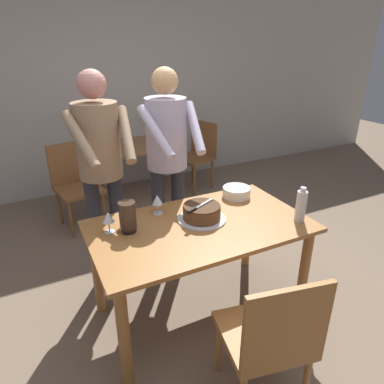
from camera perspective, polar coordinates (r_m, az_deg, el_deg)
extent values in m
plane|color=#7A6651|center=(2.79, 1.19, -18.96)|extent=(14.00, 14.00, 0.00)
cube|color=#BCB7AD|center=(4.76, -15.32, 16.44)|extent=(10.00, 0.12, 2.70)
cube|color=#9E6633|center=(2.35, 1.34, -5.70)|extent=(1.47, 0.85, 0.03)
cylinder|color=#9E6633|center=(2.14, -11.14, -22.62)|extent=(0.07, 0.07, 0.72)
cylinder|color=#9E6633|center=(2.67, 17.95, -12.63)|extent=(0.07, 0.07, 0.72)
cylinder|color=#9E6633|center=(2.66, -15.46, -12.36)|extent=(0.07, 0.07, 0.72)
cylinder|color=#9E6633|center=(3.10, 9.14, -6.13)|extent=(0.07, 0.07, 0.72)
cylinder|color=silver|center=(2.40, 1.60, -4.43)|extent=(0.34, 0.34, 0.01)
cylinder|color=brown|center=(2.38, 1.62, -3.35)|extent=(0.26, 0.26, 0.09)
cylinder|color=#432A18|center=(2.36, 1.63, -2.29)|extent=(0.25, 0.25, 0.01)
cube|color=silver|center=(2.37, 1.93, -1.91)|extent=(0.19, 0.10, 0.00)
cube|color=black|center=(2.28, -0.05, -3.02)|extent=(0.08, 0.06, 0.02)
cylinder|color=white|center=(2.77, 7.31, -0.68)|extent=(0.22, 0.22, 0.01)
cylinder|color=white|center=(2.76, 7.32, -0.49)|extent=(0.22, 0.22, 0.01)
cylinder|color=white|center=(2.76, 7.34, -0.30)|extent=(0.22, 0.22, 0.01)
cylinder|color=white|center=(2.76, 7.35, -0.11)|extent=(0.22, 0.22, 0.01)
cylinder|color=white|center=(2.75, 7.36, 0.08)|extent=(0.22, 0.22, 0.01)
cylinder|color=white|center=(2.75, 7.37, 0.27)|extent=(0.22, 0.22, 0.01)
cylinder|color=white|center=(2.74, 7.38, 0.46)|extent=(0.22, 0.22, 0.01)
cylinder|color=white|center=(2.74, 7.39, 0.65)|extent=(0.22, 0.22, 0.01)
cylinder|color=silver|center=(2.32, -13.42, -6.38)|extent=(0.07, 0.07, 0.00)
cylinder|color=silver|center=(2.30, -13.51, -5.58)|extent=(0.01, 0.01, 0.07)
cone|color=silver|center=(2.27, -13.68, -4.04)|extent=(0.08, 0.08, 0.07)
cylinder|color=silver|center=(2.50, -5.66, -3.47)|extent=(0.07, 0.07, 0.00)
cylinder|color=silver|center=(2.48, -5.69, -2.71)|extent=(0.01, 0.01, 0.07)
cone|color=silver|center=(2.45, -5.76, -1.25)|extent=(0.08, 0.08, 0.07)
cylinder|color=silver|center=(2.45, 17.54, -2.29)|extent=(0.07, 0.07, 0.22)
cylinder|color=silver|center=(2.40, 17.90, 0.39)|extent=(0.04, 0.04, 0.03)
cylinder|color=black|center=(2.29, -10.40, -6.09)|extent=(0.10, 0.10, 0.03)
cylinder|color=#3F2D23|center=(2.24, -10.59, -3.77)|extent=(0.11, 0.11, 0.18)
cylinder|color=#2D2D38|center=(3.03, -2.28, -4.09)|extent=(0.11, 0.11, 0.95)
cylinder|color=#2D2D38|center=(2.97, -5.44, -4.80)|extent=(0.11, 0.11, 0.95)
cylinder|color=#B7ADC6|center=(2.73, -4.28, 9.57)|extent=(0.32, 0.32, 0.55)
sphere|color=tan|center=(2.66, -4.54, 17.84)|extent=(0.20, 0.20, 0.20)
cylinder|color=#B7ADC6|center=(2.62, 0.46, 10.63)|extent=(0.15, 0.42, 0.34)
cylinder|color=#B7ADC6|center=(2.49, -6.02, 9.83)|extent=(0.16, 0.42, 0.34)
cylinder|color=#2D2D38|center=(2.92, -12.00, -5.87)|extent=(0.11, 0.11, 0.95)
cylinder|color=#2D2D38|center=(2.88, -15.41, -6.65)|extent=(0.11, 0.11, 0.95)
cylinder|color=#997A5B|center=(2.61, -15.28, 8.15)|extent=(0.32, 0.32, 0.55)
sphere|color=tan|center=(2.54, -16.27, 16.74)|extent=(0.20, 0.20, 0.20)
cylinder|color=#997A5B|center=(2.47, -10.81, 9.40)|extent=(0.14, 0.42, 0.34)
cylinder|color=#997A5B|center=(2.39, -17.93, 8.21)|extent=(0.17, 0.42, 0.34)
cube|color=#9E6633|center=(2.06, 11.56, -22.01)|extent=(0.52, 0.52, 0.04)
cylinder|color=#9E6633|center=(2.28, 4.38, -23.97)|extent=(0.04, 0.04, 0.41)
cylinder|color=#9E6633|center=(2.40, 13.24, -21.74)|extent=(0.04, 0.04, 0.41)
cylinder|color=#9E6633|center=(2.20, 18.19, -27.91)|extent=(0.04, 0.04, 0.41)
cube|color=#9E6633|center=(1.77, 15.37, -20.82)|extent=(0.44, 0.11, 0.45)
cube|color=brown|center=(4.27, -9.09, 7.62)|extent=(1.00, 0.70, 0.03)
cylinder|color=brown|center=(4.04, -13.26, 0.75)|extent=(0.07, 0.07, 0.71)
cylinder|color=brown|center=(4.29, -2.22, 2.75)|extent=(0.07, 0.07, 0.71)
cylinder|color=brown|center=(4.54, -14.98, 3.17)|extent=(0.07, 0.07, 0.71)
cylinder|color=brown|center=(4.77, -4.98, 4.86)|extent=(0.07, 0.07, 0.71)
cube|color=brown|center=(3.87, -18.13, 0.35)|extent=(0.51, 0.51, 0.04)
cylinder|color=brown|center=(3.86, -14.27, -2.92)|extent=(0.04, 0.04, 0.41)
cylinder|color=brown|center=(3.76, -19.34, -4.34)|extent=(0.04, 0.04, 0.41)
cylinder|color=brown|center=(4.17, -16.27, -1.09)|extent=(0.04, 0.04, 0.41)
cylinder|color=brown|center=(4.08, -20.99, -2.35)|extent=(0.04, 0.04, 0.41)
cube|color=brown|center=(3.97, -19.59, 4.53)|extent=(0.44, 0.11, 0.45)
cube|color=brown|center=(4.68, 0.25, 5.57)|extent=(0.57, 0.57, 0.04)
cylinder|color=brown|center=(4.52, 0.39, 1.84)|extent=(0.04, 0.04, 0.41)
cylinder|color=brown|center=(4.75, -2.86, 2.95)|extent=(0.04, 0.04, 0.41)
cylinder|color=brown|center=(4.77, 3.34, 3.04)|extent=(0.04, 0.04, 0.41)
cylinder|color=brown|center=(5.00, 0.12, 4.04)|extent=(0.04, 0.04, 0.41)
cube|color=brown|center=(4.76, 1.95, 8.94)|extent=(0.18, 0.42, 0.45)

